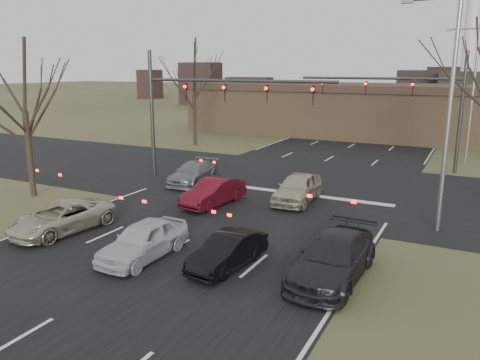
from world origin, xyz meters
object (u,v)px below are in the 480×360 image
object	(u,v)px
mast_arm_far	(417,97)
car_white_sedan	(144,240)
streetlight_right_near	(446,101)
car_black_hatch	(228,251)
car_charcoal_sedan	(333,258)
car_silver_suv	(62,217)
streetlight_right_far	(471,87)
car_silver_ahead	(297,188)
mast_arm_near	(195,99)
building	(390,111)
car_red_ahead	(213,192)
car_grey_ahead	(193,173)

from	to	relation	value
mast_arm_far	car_white_sedan	world-z (taller)	mast_arm_far
streetlight_right_near	car_black_hatch	world-z (taller)	streetlight_right_near
car_white_sedan	car_charcoal_sedan	size ratio (longest dim) A/B	0.82
mast_arm_far	car_silver_suv	bearing A→B (deg)	-119.61
streetlight_right_near	streetlight_right_far	world-z (taller)	same
car_silver_suv	car_black_hatch	bearing A→B (deg)	6.68
mast_arm_far	car_silver_ahead	xyz separation A→B (m)	(-4.21, -11.48, -4.26)
car_black_hatch	car_silver_ahead	world-z (taller)	car_silver_ahead
mast_arm_near	mast_arm_far	bearing A→B (deg)	41.22
mast_arm_far	car_black_hatch	world-z (taller)	mast_arm_far
mast_arm_far	car_silver_ahead	distance (m)	12.95
mast_arm_far	building	bearing A→B (deg)	105.58
car_red_ahead	car_silver_suv	bearing A→B (deg)	-113.10
streetlight_right_far	car_charcoal_sedan	bearing A→B (deg)	-97.38
building	streetlight_right_far	size ratio (longest dim) A/B	4.24
mast_arm_near	car_red_ahead	size ratio (longest dim) A/B	2.96
mast_arm_near	car_black_hatch	world-z (taller)	mast_arm_near
mast_arm_near	car_silver_ahead	xyz separation A→B (m)	(7.20, -1.48, -4.32)
car_white_sedan	car_charcoal_sedan	xyz separation A→B (m)	(6.76, 1.50, 0.03)
car_grey_ahead	car_silver_ahead	world-z (taller)	car_silver_ahead
mast_arm_far	streetlight_right_near	bearing A→B (deg)	-78.53
car_silver_ahead	car_silver_suv	bearing A→B (deg)	-131.89
car_charcoal_sedan	car_silver_ahead	world-z (taller)	car_silver_ahead
mast_arm_near	car_white_sedan	distance (m)	12.89
streetlight_right_near	car_white_sedan	world-z (taller)	streetlight_right_near
car_grey_ahead	car_red_ahead	size ratio (longest dim) A/B	1.09
car_grey_ahead	building	bearing A→B (deg)	68.22
streetlight_right_far	car_white_sedan	xyz separation A→B (m)	(-9.82, -25.17, -4.89)
mast_arm_far	streetlight_right_near	distance (m)	13.28
car_red_ahead	mast_arm_far	bearing A→B (deg)	67.49
building	car_red_ahead	size ratio (longest dim) A/B	10.36
mast_arm_near	car_silver_ahead	bearing A→B (deg)	-11.60
car_silver_suv	car_black_hatch	world-z (taller)	car_silver_suv
streetlight_right_near	car_charcoal_sedan	xyz separation A→B (m)	(-2.56, -6.66, -4.86)
car_silver_ahead	car_charcoal_sedan	bearing A→B (deg)	-64.75
car_black_hatch	building	bearing A→B (deg)	97.21
building	car_red_ahead	distance (m)	29.28
car_silver_suv	car_red_ahead	size ratio (longest dim) A/B	1.14
car_red_ahead	car_silver_ahead	xyz separation A→B (m)	(3.67, 2.50, 0.08)
car_silver_suv	car_white_sedan	distance (m)	5.01
streetlight_right_far	streetlight_right_near	bearing A→B (deg)	-91.68
car_charcoal_sedan	car_grey_ahead	size ratio (longest dim) A/B	1.12
car_charcoal_sedan	car_red_ahead	size ratio (longest dim) A/B	1.23
mast_arm_far	car_black_hatch	bearing A→B (deg)	-99.72
car_grey_ahead	car_red_ahead	world-z (taller)	car_red_ahead
building	car_black_hatch	xyz separation A→B (m)	(0.68, -35.45, -2.07)
streetlight_right_near	car_silver_ahead	distance (m)	8.52
car_silver_suv	mast_arm_far	bearing A→B (deg)	66.79
car_red_ahead	streetlight_right_far	bearing A→B (deg)	65.40
car_white_sedan	car_black_hatch	xyz separation A→B (m)	(3.18, 0.71, -0.11)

